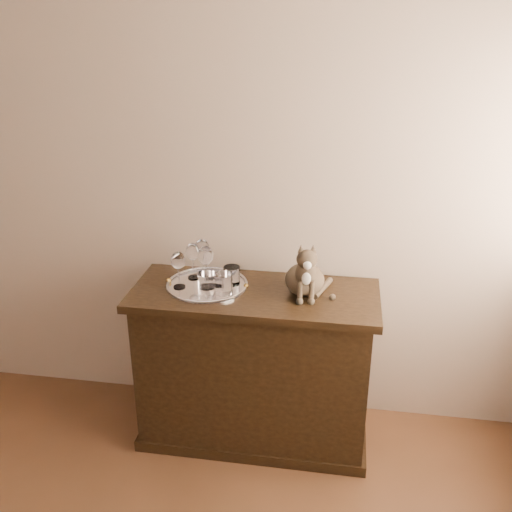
{
  "coord_description": "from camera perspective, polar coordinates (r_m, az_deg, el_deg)",
  "views": [
    {
      "loc": [
        1.0,
        -0.5,
        2.07
      ],
      "look_at": [
        0.61,
        1.95,
        1.03
      ],
      "focal_mm": 40.0,
      "sensor_mm": 36.0,
      "label": 1
    }
  ],
  "objects": [
    {
      "name": "tumbler_b",
      "position": [
        2.72,
        -4.92,
        -2.68
      ],
      "size": [
        0.09,
        0.09,
        0.1
      ],
      "primitive_type": "cylinder",
      "color": "white",
      "rests_on": "tray"
    },
    {
      "name": "wall_back",
      "position": [
        3.01,
        -10.66,
        8.47
      ],
      "size": [
        4.0,
        0.1,
        2.7
      ],
      "primitive_type": "cube",
      "color": "tan",
      "rests_on": "ground"
    },
    {
      "name": "cat",
      "position": [
        2.69,
        4.94,
        -0.96
      ],
      "size": [
        0.32,
        0.3,
        0.29
      ],
      "primitive_type": null,
      "rotation": [
        0.0,
        0.0,
        0.13
      ],
      "color": "brown",
      "rests_on": "sideboard"
    },
    {
      "name": "tumbler_c",
      "position": [
        2.8,
        -2.44,
        -1.96
      ],
      "size": [
        0.08,
        0.08,
        0.09
      ],
      "primitive_type": "cylinder",
      "color": "white",
      "rests_on": "tray"
    },
    {
      "name": "wine_glass_a",
      "position": [
        2.86,
        -6.31,
        -0.47
      ],
      "size": [
        0.07,
        0.07,
        0.19
      ],
      "primitive_type": null,
      "color": "silver",
      "rests_on": "tray"
    },
    {
      "name": "tumbler_a",
      "position": [
        2.71,
        -3.27,
        -2.76
      ],
      "size": [
        0.09,
        0.09,
        0.1
      ],
      "primitive_type": "cylinder",
      "color": "white",
      "rests_on": "tray"
    },
    {
      "name": "tray",
      "position": [
        2.82,
        -4.91,
        -2.97
      ],
      "size": [
        0.4,
        0.4,
        0.01
      ],
      "primitive_type": "cylinder",
      "color": "silver",
      "rests_on": "sideboard"
    },
    {
      "name": "wine_glass_d",
      "position": [
        2.78,
        -5.03,
        -0.95
      ],
      "size": [
        0.08,
        0.08,
        0.2
      ],
      "primitive_type": null,
      "color": "silver",
      "rests_on": "tray"
    },
    {
      "name": "sideboard",
      "position": [
        2.97,
        -0.16,
        -10.96
      ],
      "size": [
        1.2,
        0.5,
        0.85
      ],
      "primitive_type": null,
      "color": "black",
      "rests_on": "ground"
    },
    {
      "name": "wine_glass_b",
      "position": [
        2.88,
        -5.39,
        -0.17
      ],
      "size": [
        0.08,
        0.08,
        0.2
      ],
      "primitive_type": null,
      "color": "silver",
      "rests_on": "tray"
    },
    {
      "name": "wine_glass_c",
      "position": [
        2.77,
        -7.76,
        -1.36
      ],
      "size": [
        0.07,
        0.07,
        0.19
      ],
      "primitive_type": null,
      "color": "white",
      "rests_on": "tray"
    }
  ]
}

